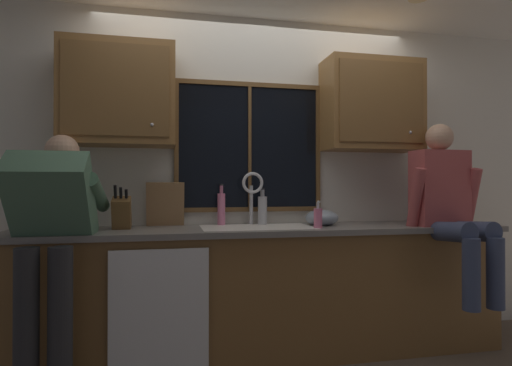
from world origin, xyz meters
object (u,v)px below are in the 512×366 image
(person_sitting_on_counter, at_px, (448,201))
(bottle_green_glass, at_px, (221,208))
(person_standing, at_px, (52,230))
(cutting_board, at_px, (165,204))
(soap_dispenser, at_px, (318,218))
(knife_block, at_px, (122,213))
(bottle_tall_clear, at_px, (262,209))
(mixing_bowl, at_px, (322,218))

(person_sitting_on_counter, relative_size, bottle_green_glass, 4.05)
(person_sitting_on_counter, xyz_separation_m, bottle_green_glass, (-1.59, 0.48, -0.05))
(person_standing, height_order, bottle_green_glass, person_standing)
(cutting_board, relative_size, soap_dispenser, 1.70)
(knife_block, height_order, bottle_tall_clear, knife_block)
(person_standing, xyz_separation_m, soap_dispenser, (1.70, 0.15, 0.04))
(knife_block, xyz_separation_m, bottle_green_glass, (0.71, 0.17, 0.02))
(cutting_board, bearing_deg, person_standing, -141.03)
(cutting_board, relative_size, bottle_green_glass, 1.05)
(person_sitting_on_counter, xyz_separation_m, soap_dispenser, (-0.96, 0.11, -0.11))
(person_sitting_on_counter, relative_size, soap_dispenser, 6.53)
(person_sitting_on_counter, height_order, mixing_bowl, person_sitting_on_counter)
(person_sitting_on_counter, bearing_deg, cutting_board, 166.38)
(mixing_bowl, height_order, bottle_tall_clear, bottle_tall_clear)
(mixing_bowl, height_order, bottle_green_glass, bottle_green_glass)
(knife_block, xyz_separation_m, bottle_tall_clear, (1.02, 0.15, 0.01))
(cutting_board, bearing_deg, soap_dispenser, -19.52)
(knife_block, relative_size, mixing_bowl, 1.30)
(knife_block, relative_size, soap_dispenser, 1.67)
(knife_block, height_order, bottle_green_glass, bottle_green_glass)
(person_standing, height_order, bottle_tall_clear, person_standing)
(soap_dispenser, bearing_deg, knife_block, 171.73)
(cutting_board, distance_m, soap_dispenser, 1.12)
(person_standing, xyz_separation_m, bottle_tall_clear, (1.38, 0.50, 0.08))
(knife_block, distance_m, bottle_tall_clear, 1.03)
(person_standing, xyz_separation_m, bottle_green_glass, (1.06, 0.51, 0.09))
(person_standing, xyz_separation_m, cutting_board, (0.64, 0.52, 0.13))
(person_sitting_on_counter, xyz_separation_m, bottle_tall_clear, (-1.28, 0.46, -0.07))
(cutting_board, xyz_separation_m, bottle_tall_clear, (0.73, -0.02, -0.04))
(mixing_bowl, distance_m, bottle_green_glass, 0.76)
(person_sitting_on_counter, distance_m, knife_block, 2.32)
(mixing_bowl, distance_m, bottle_tall_clear, 0.45)
(knife_block, bearing_deg, mixing_bowl, -0.02)
(knife_block, bearing_deg, soap_dispenser, -8.27)
(bottle_green_glass, height_order, bottle_tall_clear, bottle_green_glass)
(person_sitting_on_counter, height_order, bottle_green_glass, person_sitting_on_counter)
(knife_block, height_order, cutting_board, cutting_board)
(person_standing, bearing_deg, mixing_bowl, 10.80)
(cutting_board, bearing_deg, person_sitting_on_counter, -13.62)
(bottle_tall_clear, bearing_deg, soap_dispenser, -47.42)
(knife_block, xyz_separation_m, mixing_bowl, (1.44, -0.00, -0.05))
(person_standing, height_order, person_sitting_on_counter, person_sitting_on_counter)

